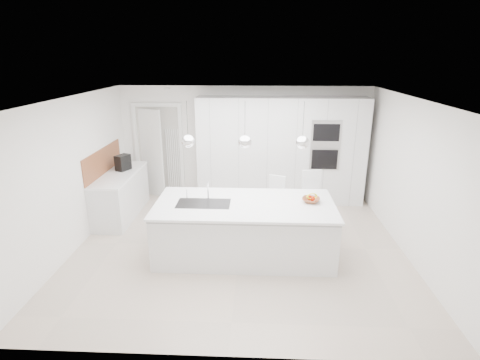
{
  "coord_description": "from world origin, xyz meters",
  "views": [
    {
      "loc": [
        0.28,
        -5.75,
        3.13
      ],
      "look_at": [
        0.0,
        0.3,
        1.1
      ],
      "focal_mm": 28.0,
      "sensor_mm": 36.0,
      "label": 1
    }
  ],
  "objects_px": {
    "espresso_machine": "(123,163)",
    "bar_stool_right": "(311,202)",
    "island_base": "(244,231)",
    "bar_stool_left": "(277,204)",
    "fruit_bowl": "(311,200)"
  },
  "relations": [
    {
      "from": "espresso_machine",
      "to": "bar_stool_right",
      "type": "bearing_deg",
      "value": 12.93
    },
    {
      "from": "bar_stool_right",
      "to": "island_base",
      "type": "bearing_deg",
      "value": -149.96
    },
    {
      "from": "bar_stool_left",
      "to": "bar_stool_right",
      "type": "xyz_separation_m",
      "value": [
        0.63,
        0.03,
        0.05
      ]
    },
    {
      "from": "fruit_bowl",
      "to": "bar_stool_left",
      "type": "relative_size",
      "value": 0.28
    },
    {
      "from": "bar_stool_left",
      "to": "island_base",
      "type": "bearing_deg",
      "value": -98.32
    },
    {
      "from": "island_base",
      "to": "bar_stool_left",
      "type": "relative_size",
      "value": 2.75
    },
    {
      "from": "bar_stool_left",
      "to": "bar_stool_right",
      "type": "distance_m",
      "value": 0.63
    },
    {
      "from": "espresso_machine",
      "to": "island_base",
      "type": "bearing_deg",
      "value": -10.47
    },
    {
      "from": "espresso_machine",
      "to": "bar_stool_right",
      "type": "height_order",
      "value": "espresso_machine"
    },
    {
      "from": "fruit_bowl",
      "to": "bar_stool_right",
      "type": "bearing_deg",
      "value": 80.53
    },
    {
      "from": "fruit_bowl",
      "to": "espresso_machine",
      "type": "bearing_deg",
      "value": 156.02
    },
    {
      "from": "island_base",
      "to": "espresso_machine",
      "type": "height_order",
      "value": "espresso_machine"
    },
    {
      "from": "fruit_bowl",
      "to": "bar_stool_right",
      "type": "relative_size",
      "value": 0.25
    },
    {
      "from": "island_base",
      "to": "bar_stool_right",
      "type": "xyz_separation_m",
      "value": [
        1.2,
        1.01,
        0.13
      ]
    },
    {
      "from": "fruit_bowl",
      "to": "bar_stool_right",
      "type": "xyz_separation_m",
      "value": [
        0.14,
        0.87,
        -0.37
      ]
    }
  ]
}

